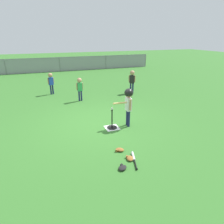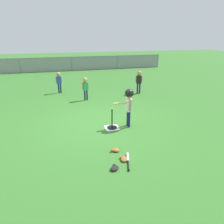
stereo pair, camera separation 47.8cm
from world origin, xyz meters
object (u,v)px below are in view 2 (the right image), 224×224
baseball_on_tee (112,109)px  glove_tossed_aside (115,150)px  fielder_deep_left (139,79)px  fielder_near_left (59,80)px  batter_child (129,100)px  glove_by_plate (115,168)px  spare_bat_silver (128,159)px  batting_tee (112,125)px  glove_near_bats (124,159)px  fielder_near_right (85,86)px

baseball_on_tee → glove_tossed_aside: size_ratio=0.27×
fielder_deep_left → fielder_near_left: fielder_deep_left is taller
batter_child → glove_by_plate: batter_child is taller
fielder_deep_left → fielder_near_left: (-3.89, 1.19, -0.05)m
baseball_on_tee → spare_bat_silver: (-0.10, -1.79, -0.63)m
spare_bat_silver → batting_tee: bearing=86.8°
batting_tee → fielder_near_left: (-1.51, 4.70, 0.60)m
baseball_on_tee → glove_near_bats: 1.90m
fielder_deep_left → glove_near_bats: 5.93m
batting_tee → batter_child: (0.54, -0.03, 0.81)m
glove_tossed_aside → batter_child: bearing=58.0°
spare_bat_silver → fielder_near_left: bearing=102.2°
baseball_on_tee → fielder_deep_left: (2.38, 3.51, 0.09)m
fielder_near_left → glove_near_bats: 6.65m
spare_bat_silver → glove_tossed_aside: 0.48m
fielder_near_left → glove_near_bats: fielder_near_left is taller
fielder_near_left → fielder_near_right: bearing=-54.3°
fielder_near_right → spare_bat_silver: 4.97m
batting_tee → glove_near_bats: batting_tee is taller
fielder_near_right → spare_bat_silver: size_ratio=1.60×
spare_bat_silver → glove_tossed_aside: size_ratio=2.42×
fielder_near_right → glove_near_bats: (0.18, -4.91, -0.64)m
glove_near_bats → batting_tee: bearing=83.7°
glove_tossed_aside → glove_near_bats: bearing=-78.7°
fielder_near_right → glove_by_plate: size_ratio=3.88×
spare_bat_silver → glove_by_plate: size_ratio=2.42×
baseball_on_tee → fielder_deep_left: 4.24m
glove_near_bats → glove_tossed_aside: bearing=101.3°
fielder_near_left → glove_by_plate: size_ratio=3.96×
fielder_near_left → batter_child: bearing=-66.6°
baseball_on_tee → glove_near_bats: bearing=-96.3°
fielder_deep_left → glove_near_bats: size_ratio=4.45×
glove_by_plate → glove_tossed_aside: (0.22, 0.70, 0.00)m
batter_child → glove_near_bats: bearing=-112.9°
batter_child → glove_tossed_aside: (-0.83, -1.32, -0.87)m
batter_child → batting_tee: bearing=177.2°
fielder_deep_left → glove_by_plate: 6.30m
batter_child → glove_by_plate: (-1.05, -2.02, -0.87)m
batter_child → fielder_deep_left: bearing=62.5°
glove_by_plate → batter_child: bearing=62.6°
fielder_near_right → spare_bat_silver: (0.28, -4.92, -0.65)m
baseball_on_tee → spare_bat_silver: bearing=-93.2°
batting_tee → fielder_near_right: (-0.38, 3.13, 0.58)m
glove_by_plate → glove_tossed_aside: bearing=72.3°
baseball_on_tee → fielder_near_left: size_ratio=0.07×
spare_bat_silver → batter_child: bearing=70.0°
fielder_deep_left → fielder_near_right: bearing=-172.2°
fielder_near_left → glove_tossed_aside: 6.21m
batting_tee → glove_by_plate: (-0.51, -2.05, -0.06)m
fielder_deep_left → batting_tee: bearing=-124.1°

